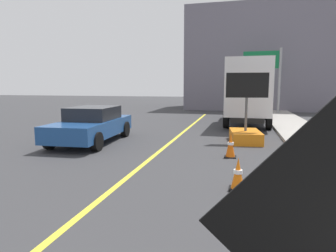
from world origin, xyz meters
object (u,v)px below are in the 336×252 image
Objects in this scene: arrow_board_trailer at (245,130)px; highway_guide_sign at (269,70)px; pickup_car at (92,125)px; traffic_cone_mid_lane at (238,174)px; traffic_cone_far_lane at (231,145)px; box_truck at (248,91)px.

highway_guide_sign is (1.81, 11.79, 2.94)m from arrow_board_trailer.
pickup_car is 0.90× the size of highway_guide_sign.
arrow_board_trailer is 3.87× the size of traffic_cone_mid_lane.
traffic_cone_mid_lane is (5.63, -4.10, -0.35)m from pickup_car.
traffic_cone_mid_lane is (-0.24, -5.51, -0.14)m from arrow_board_trailer.
pickup_car is 5.87× the size of traffic_cone_far_lane.
traffic_cone_far_lane is at bearing -12.98° from pickup_car.
box_truck is 8.51m from traffic_cone_far_lane.
arrow_board_trailer is 5.52m from traffic_cone_mid_lane.
arrow_board_trailer is 2.70m from traffic_cone_far_lane.
box_truck is 9.59× the size of traffic_cone_far_lane.
arrow_board_trailer is at bearing 79.64° from traffic_cone_far_lane.
box_truck is 6.50m from highway_guide_sign.
highway_guide_sign reaches higher than pickup_car.
pickup_car is (-6.06, -7.10, -1.20)m from box_truck.
highway_guide_sign reaches higher than traffic_cone_mid_lane.
arrow_board_trailer is 0.37× the size of box_truck.
pickup_car is 6.46× the size of traffic_cone_mid_lane.
highway_guide_sign is (7.68, 13.20, 2.73)m from pickup_car.
pickup_car is at bearing 167.02° from traffic_cone_far_lane.
box_truck is at bearing 49.53° from pickup_car.
pickup_car is 15.52m from highway_guide_sign.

